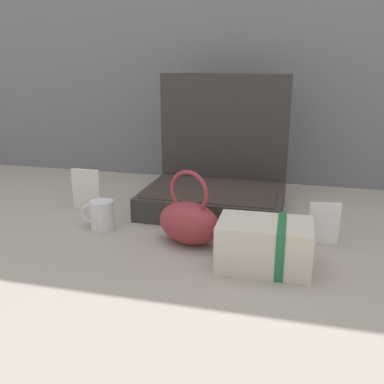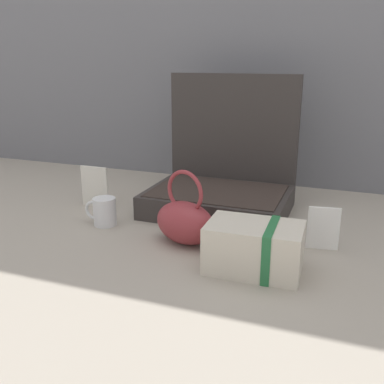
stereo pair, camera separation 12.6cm
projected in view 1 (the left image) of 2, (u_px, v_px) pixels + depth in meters
name	position (u px, v px, depth m)	size (l,w,h in m)	color
ground_plane	(184.00, 226.00, 1.32)	(6.00, 6.00, 0.00)	#9E9384
open_suitcase	(216.00, 181.00, 1.46)	(0.45, 0.34, 0.44)	#332D2B
teal_pouch_handbag	(189.00, 221.00, 1.18)	(0.20, 0.16, 0.21)	maroon
cream_toiletry_bag	(266.00, 245.00, 1.04)	(0.23, 0.15, 0.12)	beige
coffee_mug	(101.00, 215.00, 1.29)	(0.10, 0.07, 0.09)	silver
info_card_left	(324.00, 223.00, 1.18)	(0.08, 0.01, 0.12)	white
poster_card_right	(86.00, 190.00, 1.44)	(0.10, 0.01, 0.14)	silver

